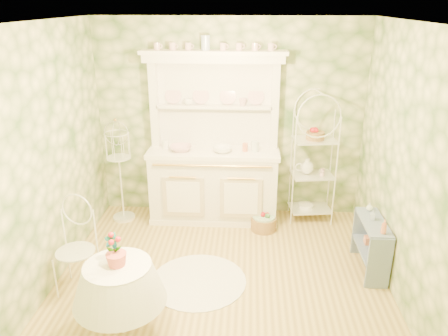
# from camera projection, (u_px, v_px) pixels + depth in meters

# --- Properties ---
(floor) EXTENTS (3.60, 3.60, 0.00)m
(floor) POSITION_uv_depth(u_px,v_px,m) (221.00, 283.00, 4.75)
(floor) COLOR tan
(floor) RESTS_ON ground
(ceiling) EXTENTS (3.60, 3.60, 0.00)m
(ceiling) POSITION_uv_depth(u_px,v_px,m) (221.00, 22.00, 3.78)
(ceiling) COLOR white
(ceiling) RESTS_ON floor
(wall_left) EXTENTS (3.60, 3.60, 0.00)m
(wall_left) POSITION_uv_depth(u_px,v_px,m) (42.00, 164.00, 4.36)
(wall_left) COLOR beige
(wall_left) RESTS_ON floor
(wall_right) EXTENTS (3.60, 3.60, 0.00)m
(wall_right) POSITION_uv_depth(u_px,v_px,m) (409.00, 171.00, 4.17)
(wall_right) COLOR beige
(wall_right) RESTS_ON floor
(wall_back) EXTENTS (3.60, 3.60, 0.00)m
(wall_back) POSITION_uv_depth(u_px,v_px,m) (230.00, 120.00, 5.94)
(wall_back) COLOR beige
(wall_back) RESTS_ON floor
(wall_front) EXTENTS (3.60, 3.60, 0.00)m
(wall_front) POSITION_uv_depth(u_px,v_px,m) (202.00, 275.00, 2.59)
(wall_front) COLOR beige
(wall_front) RESTS_ON floor
(kitchen_dresser) EXTENTS (1.87, 0.61, 2.29)m
(kitchen_dresser) POSITION_uv_depth(u_px,v_px,m) (213.00, 140.00, 5.77)
(kitchen_dresser) COLOR white
(kitchen_dresser) RESTS_ON floor
(bakers_rack) EXTENTS (0.59, 0.45, 1.74)m
(bakers_rack) POSITION_uv_depth(u_px,v_px,m) (313.00, 160.00, 5.87)
(bakers_rack) COLOR white
(bakers_rack) RESTS_ON floor
(side_shelf) EXTENTS (0.28, 0.68, 0.58)m
(side_shelf) POSITION_uv_depth(u_px,v_px,m) (370.00, 247.00, 4.89)
(side_shelf) COLOR #6D80A1
(side_shelf) RESTS_ON floor
(round_table) EXTENTS (0.78, 0.78, 0.69)m
(round_table) POSITION_uv_depth(u_px,v_px,m) (121.00, 300.00, 3.94)
(round_table) COLOR white
(round_table) RESTS_ON floor
(cafe_chair) EXTENTS (0.46, 0.46, 0.85)m
(cafe_chair) POSITION_uv_depth(u_px,v_px,m) (76.00, 254.00, 4.51)
(cafe_chair) COLOR white
(cafe_chair) RESTS_ON floor
(birdcage_stand) EXTENTS (0.38, 0.38, 1.48)m
(birdcage_stand) POSITION_uv_depth(u_px,v_px,m) (120.00, 170.00, 5.89)
(birdcage_stand) COLOR white
(birdcage_stand) RESTS_ON floor
(floor_basket) EXTENTS (0.38, 0.38, 0.19)m
(floor_basket) POSITION_uv_depth(u_px,v_px,m) (264.00, 223.00, 5.83)
(floor_basket) COLOR #9C7643
(floor_basket) RESTS_ON floor
(lace_rug) EXTENTS (1.08, 1.08, 0.01)m
(lace_rug) POSITION_uv_depth(u_px,v_px,m) (198.00, 281.00, 4.78)
(lace_rug) COLOR white
(lace_rug) RESTS_ON floor
(bowl_floral) EXTENTS (0.33, 0.33, 0.07)m
(bowl_floral) POSITION_uv_depth(u_px,v_px,m) (181.00, 150.00, 5.79)
(bowl_floral) COLOR white
(bowl_floral) RESTS_ON kitchen_dresser
(bowl_white) EXTENTS (0.27, 0.27, 0.08)m
(bowl_white) POSITION_uv_depth(u_px,v_px,m) (222.00, 152.00, 5.73)
(bowl_white) COLOR white
(bowl_white) RESTS_ON kitchen_dresser
(cup_left) EXTENTS (0.13, 0.13, 0.09)m
(cup_left) POSITION_uv_depth(u_px,v_px,m) (188.00, 103.00, 5.77)
(cup_left) COLOR white
(cup_left) RESTS_ON kitchen_dresser
(cup_right) EXTENTS (0.11, 0.11, 0.10)m
(cup_right) POSITION_uv_depth(u_px,v_px,m) (243.00, 103.00, 5.73)
(cup_right) COLOR white
(cup_right) RESTS_ON kitchen_dresser
(potted_geranium) EXTENTS (0.16, 0.12, 0.29)m
(potted_geranium) POSITION_uv_depth(u_px,v_px,m) (114.00, 250.00, 3.79)
(potted_geranium) COLOR #3F7238
(potted_geranium) RESTS_ON round_table
(bottle_amber) EXTENTS (0.07, 0.07, 0.16)m
(bottle_amber) POSITION_uv_depth(u_px,v_px,m) (384.00, 228.00, 4.50)
(bottle_amber) COLOR #CB724C
(bottle_amber) RESTS_ON side_shelf
(bottle_blue) EXTENTS (0.06, 0.06, 0.11)m
(bottle_blue) POSITION_uv_depth(u_px,v_px,m) (372.00, 216.00, 4.80)
(bottle_blue) COLOR #A9BAD7
(bottle_blue) RESTS_ON side_shelf
(bottle_glass) EXTENTS (0.10, 0.10, 0.10)m
(bottle_glass) POSITION_uv_depth(u_px,v_px,m) (370.00, 208.00, 5.01)
(bottle_glass) COLOR silver
(bottle_glass) RESTS_ON side_shelf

